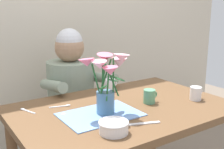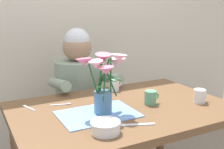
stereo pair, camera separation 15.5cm
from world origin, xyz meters
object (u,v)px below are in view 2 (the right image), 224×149
(seated_person, at_px, (79,104))
(coffee_cup, at_px, (114,85))
(flower_vase, at_px, (104,78))
(dinner_knife, at_px, (135,125))
(tea_cup, at_px, (151,98))
(ceramic_mug, at_px, (200,96))
(ceramic_bowl, at_px, (105,126))

(seated_person, relative_size, coffee_cup, 12.20)
(flower_vase, bearing_deg, dinner_knife, -72.07)
(flower_vase, xyz_separation_m, coffee_cup, (0.24, 0.34, -0.15))
(flower_vase, distance_m, tea_cup, 0.33)
(dinner_knife, bearing_deg, ceramic_mug, 31.88)
(flower_vase, distance_m, coffee_cup, 0.44)
(flower_vase, relative_size, ceramic_bowl, 2.34)
(seated_person, relative_size, dinner_knife, 5.97)
(flower_vase, height_order, coffee_cup, flower_vase)
(dinner_knife, distance_m, tea_cup, 0.31)
(ceramic_bowl, bearing_deg, seated_person, 76.73)
(coffee_cup, bearing_deg, ceramic_bowl, -121.56)
(flower_vase, relative_size, ceramic_mug, 3.43)
(tea_cup, bearing_deg, ceramic_mug, -22.23)
(ceramic_bowl, relative_size, tea_cup, 1.46)
(flower_vase, bearing_deg, seated_person, 80.60)
(dinner_knife, xyz_separation_m, ceramic_mug, (0.50, 0.10, 0.04))
(seated_person, xyz_separation_m, ceramic_bowl, (-0.20, -0.87, 0.21))
(flower_vase, bearing_deg, tea_cup, 1.10)
(ceramic_mug, relative_size, coffee_cup, 1.00)
(seated_person, xyz_separation_m, tea_cup, (0.19, -0.65, 0.22))
(ceramic_mug, relative_size, tea_cup, 1.00)
(seated_person, height_order, ceramic_bowl, seated_person)
(ceramic_bowl, distance_m, dinner_knife, 0.16)
(ceramic_bowl, xyz_separation_m, tea_cup, (0.39, 0.22, 0.01))
(seated_person, relative_size, flower_vase, 3.56)
(seated_person, bearing_deg, flower_vase, -97.03)
(seated_person, bearing_deg, ceramic_bowl, -100.90)
(dinner_knife, bearing_deg, coffee_cup, 92.77)
(seated_person, bearing_deg, coffee_cup, -65.11)
(dinner_knife, height_order, ceramic_mug, ceramic_mug)
(flower_vase, xyz_separation_m, dinner_knife, (0.07, -0.20, -0.19))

